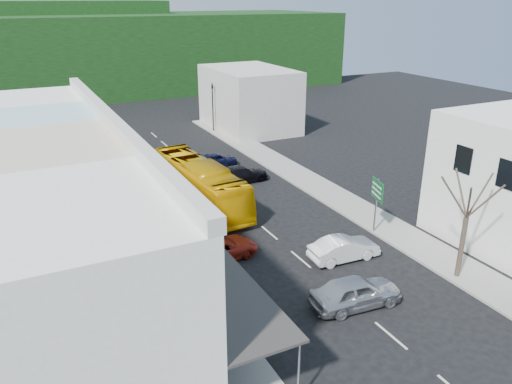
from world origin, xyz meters
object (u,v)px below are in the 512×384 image
at_px(car_red, 221,248).
at_px(street_tree, 466,217).
at_px(car_silver, 356,294).
at_px(pedestrian_left, 173,264).
at_px(bus, 199,185).
at_px(car_white, 344,249).
at_px(traffic_signal, 213,108).
at_px(direction_sign, 376,207).

distance_m(car_red, street_tree, 13.77).
distance_m(car_silver, pedestrian_left, 9.84).
bearing_deg(bus, car_silver, -85.54).
height_order(bus, pedestrian_left, bus).
height_order(car_white, traffic_signal, traffic_signal).
height_order(car_silver, street_tree, street_tree).
relative_size(bus, pedestrian_left, 6.82).
bearing_deg(traffic_signal, street_tree, 76.71).
height_order(car_red, traffic_signal, traffic_signal).
bearing_deg(car_red, pedestrian_left, 104.74).
relative_size(car_red, direction_sign, 1.21).
bearing_deg(direction_sign, car_white, -135.78).
xyz_separation_m(car_red, direction_sign, (10.36, -1.33, 1.20)).
bearing_deg(car_red, bus, -16.00).
relative_size(street_tree, traffic_signal, 1.32).
relative_size(direction_sign, traffic_signal, 0.68).
height_order(car_white, pedestrian_left, pedestrian_left).
xyz_separation_m(car_silver, pedestrian_left, (-7.41, 6.47, 0.30)).
xyz_separation_m(direction_sign, traffic_signal, (0.44, 29.45, 0.89)).
height_order(car_silver, traffic_signal, traffic_signal).
distance_m(car_silver, street_tree, 7.35).
xyz_separation_m(bus, car_white, (4.70, -11.76, -0.85)).
relative_size(bus, direction_sign, 3.06).
bearing_deg(street_tree, direction_sign, 94.53).
relative_size(bus, traffic_signal, 2.08).
bearing_deg(bus, pedestrian_left, -121.90).
height_order(car_white, street_tree, street_tree).
relative_size(bus, car_silver, 2.64).
height_order(bus, car_silver, bus).
relative_size(car_red, street_tree, 0.63).
height_order(bus, direction_sign, direction_sign).
bearing_deg(traffic_signal, car_silver, 66.05).
xyz_separation_m(car_red, pedestrian_left, (-3.24, -1.10, 0.30)).
bearing_deg(car_red, direction_sign, -101.36).
bearing_deg(direction_sign, pedestrian_left, -164.31).
bearing_deg(traffic_signal, car_red, 55.57).
xyz_separation_m(bus, car_red, (-1.78, -8.40, -0.85)).
distance_m(bus, pedestrian_left, 10.76).
distance_m(car_silver, car_red, 8.64).
distance_m(street_tree, traffic_signal, 36.02).
distance_m(car_silver, direction_sign, 8.87).
height_order(street_tree, traffic_signal, street_tree).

